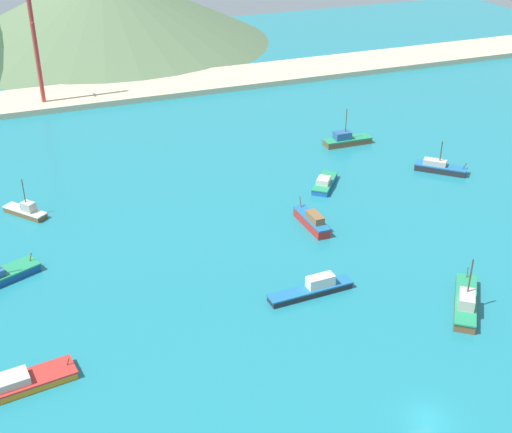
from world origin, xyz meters
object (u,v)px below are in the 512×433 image
fishing_boat_8 (26,211)px  fishing_boat_7 (312,221)px  fishing_boat_2 (313,289)px  fishing_boat_6 (440,167)px  fishing_boat_5 (466,302)px  fishing_boat_3 (346,140)px  radio_tower (34,38)px  fishing_boat_0 (22,382)px  fishing_boat_4 (324,183)px

fishing_boat_8 → fishing_boat_7: bearing=-26.2°
fishing_boat_2 → fishing_boat_6: (34.86, 24.46, 0.04)m
fishing_boat_6 → fishing_boat_7: 29.36m
fishing_boat_5 → fishing_boat_7: 25.65m
fishing_boat_3 → fishing_boat_5: 50.92m
radio_tower → fishing_boat_0: bearing=-97.7°
fishing_boat_3 → fishing_boat_4: fishing_boat_3 is taller
fishing_boat_6 → fishing_boat_7: size_ratio=0.94×
fishing_boat_0 → fishing_boat_7: size_ratio=1.28×
fishing_boat_7 → radio_tower: radio_tower is taller
fishing_boat_4 → fishing_boat_5: fishing_boat_5 is taller
fishing_boat_4 → fishing_boat_6: size_ratio=1.00×
fishing_boat_0 → fishing_boat_4: (48.79, 30.48, 0.03)m
fishing_boat_2 → fishing_boat_4: 30.06m
fishing_boat_2 → fishing_boat_7: (7.03, 15.10, 0.21)m
fishing_boat_8 → radio_tower: 50.18m
fishing_boat_4 → radio_tower: radio_tower is taller
fishing_boat_5 → fishing_boat_7: (-8.39, 24.24, 0.06)m
fishing_boat_0 → fishing_boat_8: (3.70, 37.73, 0.12)m
fishing_boat_3 → fishing_boat_7: 31.84m
fishing_boat_0 → fishing_boat_3: size_ratio=1.17×
fishing_boat_5 → fishing_boat_6: (19.44, 33.60, -0.11)m
fishing_boat_0 → fishing_boat_8: size_ratio=1.55×
fishing_boat_4 → fishing_boat_3: bearing=51.5°
fishing_boat_6 → fishing_boat_3: bearing=118.6°
fishing_boat_0 → fishing_boat_5: fishing_boat_5 is taller
fishing_boat_0 → fishing_boat_2: fishing_boat_2 is taller
fishing_boat_5 → fishing_boat_8: 62.72m
fishing_boat_8 → fishing_boat_5: bearing=-42.9°
fishing_boat_3 → radio_tower: 64.72m
fishing_boat_4 → fishing_boat_7: bearing=-123.9°
radio_tower → fishing_boat_4: bearing=-55.9°
fishing_boat_8 → radio_tower: bearing=80.6°
fishing_boat_0 → fishing_boat_6: size_ratio=1.36×
fishing_boat_4 → fishing_boat_6: 20.38m
fishing_boat_4 → fishing_boat_7: fishing_boat_7 is taller
fishing_boat_4 → fishing_boat_8: 45.67m
fishing_boat_5 → fishing_boat_6: bearing=59.9°
fishing_boat_2 → fishing_boat_6: 42.58m
fishing_boat_6 → fishing_boat_7: bearing=-161.4°
fishing_boat_3 → fishing_boat_4: bearing=-128.5°
fishing_boat_4 → fishing_boat_8: bearing=170.9°
fishing_boat_0 → fishing_boat_5: size_ratio=1.05×
fishing_boat_2 → fishing_boat_7: bearing=65.0°
fishing_boat_6 → radio_tower: (-57.48, 56.79, 13.41)m
fishing_boat_4 → fishing_boat_5: bearing=-88.6°
fishing_boat_3 → fishing_boat_7: fishing_boat_3 is taller
fishing_boat_2 → fishing_boat_6: bearing=35.1°
fishing_boat_7 → fishing_boat_6: bearing=18.6°
fishing_boat_2 → radio_tower: (-22.63, 81.25, 13.44)m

